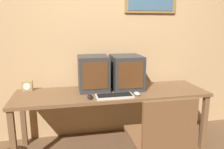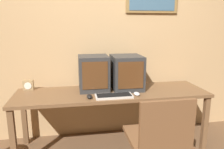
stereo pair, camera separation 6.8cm
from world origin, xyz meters
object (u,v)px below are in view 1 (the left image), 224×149
at_px(monitor_left, 93,73).
at_px(office_chair, 159,148).
at_px(monitor_right, 126,72).
at_px(keyboard_main, 114,96).
at_px(mouse_near_keyboard, 137,94).
at_px(mouse_far_corner, 90,97).
at_px(desk_clock, 27,86).

distance_m(monitor_left, office_chair, 1.11).
height_order(monitor_right, keyboard_main, monitor_right).
xyz_separation_m(mouse_near_keyboard, office_chair, (0.04, -0.56, -0.34)).
xyz_separation_m(monitor_right, mouse_far_corner, (-0.47, -0.29, -0.18)).
bearing_deg(mouse_far_corner, keyboard_main, -1.24).
xyz_separation_m(keyboard_main, mouse_far_corner, (-0.26, 0.01, 0.01)).
bearing_deg(mouse_near_keyboard, monitor_right, 100.33).
bearing_deg(mouse_near_keyboard, office_chair, -86.37).
bearing_deg(desk_clock, mouse_far_corner, -32.38).
relative_size(mouse_near_keyboard, desk_clock, 0.91).
bearing_deg(keyboard_main, monitor_left, 120.13).
bearing_deg(monitor_right, mouse_far_corner, -148.66).
xyz_separation_m(keyboard_main, mouse_near_keyboard, (0.26, 0.02, 0.00)).
relative_size(monitor_left, keyboard_main, 1.02).
bearing_deg(mouse_far_corner, monitor_right, 31.34).
xyz_separation_m(monitor_left, desk_clock, (-0.77, 0.12, -0.15)).
height_order(monitor_left, mouse_near_keyboard, monitor_left).
bearing_deg(monitor_right, mouse_near_keyboard, -79.67).
height_order(mouse_near_keyboard, mouse_far_corner, mouse_far_corner).
height_order(monitor_left, monitor_right, monitor_left).
relative_size(keyboard_main, desk_clock, 3.43).
bearing_deg(keyboard_main, mouse_near_keyboard, 4.02).
bearing_deg(desk_clock, office_chair, -38.25).
bearing_deg(keyboard_main, monitor_right, 54.50).
distance_m(keyboard_main, mouse_far_corner, 0.26).
bearing_deg(keyboard_main, desk_clock, 155.04).
bearing_deg(mouse_far_corner, desk_clock, 147.62).
height_order(monitor_left, office_chair, monitor_left).
bearing_deg(monitor_left, office_chair, -60.82).
bearing_deg(office_chair, desk_clock, 141.75).
xyz_separation_m(monitor_left, keyboard_main, (0.18, -0.32, -0.19)).
relative_size(monitor_left, office_chair, 0.45).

